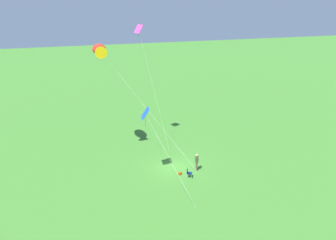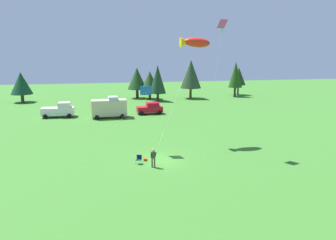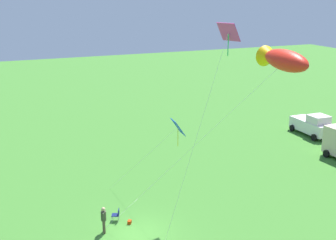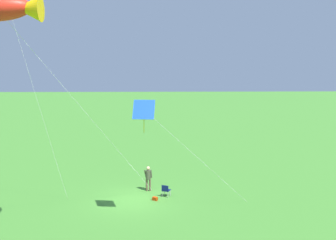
% 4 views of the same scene
% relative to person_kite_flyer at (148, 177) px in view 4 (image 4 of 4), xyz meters
% --- Properties ---
extents(ground_plane, '(160.00, 160.00, 0.00)m').
position_rel_person_kite_flyer_xyz_m(ground_plane, '(0.99, 1.84, -1.02)').
color(ground_plane, '#3A7729').
extents(person_kite_flyer, '(0.57, 0.36, 1.74)m').
position_rel_person_kite_flyer_xyz_m(person_kite_flyer, '(0.00, 0.00, 0.00)').
color(person_kite_flyer, brown).
rests_on(person_kite_flyer, ground).
extents(folding_chair, '(0.63, 0.63, 0.82)m').
position_rel_person_kite_flyer_xyz_m(folding_chair, '(-1.19, 1.21, -0.53)').
color(folding_chair, '#0B1749').
rests_on(folding_chair, ground).
extents(backpack_on_grass, '(0.39, 0.36, 0.22)m').
position_rel_person_kite_flyer_xyz_m(backpack_on_grass, '(-0.48, 1.85, -0.91)').
color(backpack_on_grass, '#A83207').
rests_on(backpack_on_grass, ground).
extents(kite_large_fish, '(8.23, 9.01, 11.92)m').
position_rel_person_kite_flyer_xyz_m(kite_large_fish, '(5.98, 8.30, 10.25)').
color(kite_large_fish, red).
rests_on(kite_large_fish, ground).
extents(kite_diamond_blue, '(7.08, 3.21, 6.87)m').
position_rel_person_kite_flyer_xyz_m(kite_diamond_blue, '(-0.04, 5.01, 5.22)').
color(kite_diamond_blue, blue).
rests_on(kite_diamond_blue, ground).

